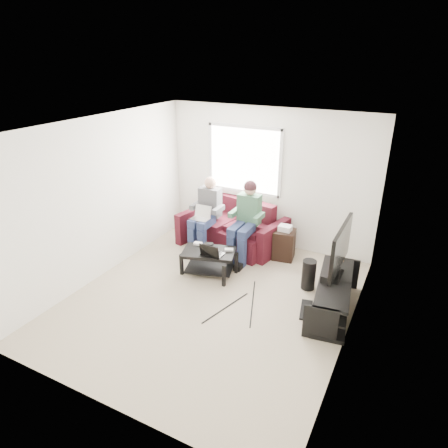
# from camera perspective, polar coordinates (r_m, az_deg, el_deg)

# --- Properties ---
(floor) EXTENTS (4.50, 4.50, 0.00)m
(floor) POSITION_cam_1_polar(r_m,az_deg,el_deg) (6.20, -1.83, -10.68)
(floor) COLOR #C0AF95
(floor) RESTS_ON ground
(ceiling) EXTENTS (4.50, 4.50, 0.00)m
(ceiling) POSITION_cam_1_polar(r_m,az_deg,el_deg) (5.20, -2.21, 13.73)
(ceiling) COLOR white
(ceiling) RESTS_ON wall_back
(wall_back) EXTENTS (4.50, 0.00, 4.50)m
(wall_back) POSITION_cam_1_polar(r_m,az_deg,el_deg) (7.50, 6.41, 6.46)
(wall_back) COLOR white
(wall_back) RESTS_ON floor
(wall_front) EXTENTS (4.50, 0.00, 4.50)m
(wall_front) POSITION_cam_1_polar(r_m,az_deg,el_deg) (4.00, -18.12, -10.92)
(wall_front) COLOR white
(wall_front) RESTS_ON floor
(wall_left) EXTENTS (0.00, 4.50, 4.50)m
(wall_left) POSITION_cam_1_polar(r_m,az_deg,el_deg) (6.71, -17.13, 3.48)
(wall_left) COLOR white
(wall_left) RESTS_ON floor
(wall_right) EXTENTS (0.00, 4.50, 4.50)m
(wall_right) POSITION_cam_1_polar(r_m,az_deg,el_deg) (5.00, 18.52, -3.70)
(wall_right) COLOR white
(wall_right) RESTS_ON floor
(window) EXTENTS (1.48, 0.04, 1.28)m
(window) POSITION_cam_1_polar(r_m,az_deg,el_deg) (7.58, 2.90, 9.13)
(window) COLOR white
(window) RESTS_ON wall_back
(sofa) EXTENTS (2.04, 1.19, 0.87)m
(sofa) POSITION_cam_1_polar(r_m,az_deg,el_deg) (7.66, 1.31, -0.83)
(sofa) COLOR #41101C
(sofa) RESTS_ON floor
(person_left) EXTENTS (0.40, 0.70, 1.36)m
(person_left) POSITION_cam_1_polar(r_m,az_deg,el_deg) (7.40, -2.58, 1.83)
(person_left) COLOR navy
(person_left) RESTS_ON sofa
(person_right) EXTENTS (0.40, 0.71, 1.41)m
(person_right) POSITION_cam_1_polar(r_m,az_deg,el_deg) (7.06, 3.16, 1.24)
(person_right) COLOR navy
(person_right) RESTS_ON sofa
(laptop_silver) EXTENTS (0.33, 0.24, 0.24)m
(laptop_silver) POSITION_cam_1_polar(r_m,az_deg,el_deg) (7.25, -3.35, 1.18)
(laptop_silver) COLOR silver
(laptop_silver) RESTS_ON person_left
(coffee_table) EXTENTS (0.97, 0.75, 0.43)m
(coffee_table) POSITION_cam_1_polar(r_m,az_deg,el_deg) (6.69, -2.17, -4.74)
(coffee_table) COLOR black
(coffee_table) RESTS_ON floor
(laptop_black) EXTENTS (0.39, 0.32, 0.24)m
(laptop_black) POSITION_cam_1_polar(r_m,az_deg,el_deg) (6.47, -1.62, -3.45)
(laptop_black) COLOR black
(laptop_black) RESTS_ON coffee_table
(controller_a) EXTENTS (0.15, 0.11, 0.04)m
(controller_a) POSITION_cam_1_polar(r_m,az_deg,el_deg) (6.85, -3.75, -2.81)
(controller_a) COLOR silver
(controller_a) RESTS_ON coffee_table
(controller_b) EXTENTS (0.16, 0.12, 0.04)m
(controller_b) POSITION_cam_1_polar(r_m,az_deg,el_deg) (6.81, -2.19, -2.93)
(controller_b) COLOR black
(controller_b) RESTS_ON coffee_table
(controller_c) EXTENTS (0.16, 0.14, 0.04)m
(controller_c) POSITION_cam_1_polar(r_m,az_deg,el_deg) (6.62, 0.71, -3.74)
(controller_c) COLOR gray
(controller_c) RESTS_ON coffee_table
(tv_stand) EXTENTS (0.65, 1.56, 0.50)m
(tv_stand) POSITION_cam_1_polar(r_m,az_deg,el_deg) (6.05, 15.33, -10.03)
(tv_stand) COLOR black
(tv_stand) RESTS_ON floor
(tv) EXTENTS (0.12, 1.10, 0.81)m
(tv) POSITION_cam_1_polar(r_m,az_deg,el_deg) (5.78, 16.30, -3.42)
(tv) COLOR black
(tv) RESTS_ON tv_stand
(soundbar) EXTENTS (0.12, 0.50, 0.10)m
(soundbar) POSITION_cam_1_polar(r_m,az_deg,el_deg) (5.99, 14.75, -6.70)
(soundbar) COLOR black
(soundbar) RESTS_ON tv_stand
(drink_cup) EXTENTS (0.08, 0.08, 0.12)m
(drink_cup) POSITION_cam_1_polar(r_m,az_deg,el_deg) (6.43, 16.48, -4.58)
(drink_cup) COLOR #986841
(drink_cup) RESTS_ON tv_stand
(console_white) EXTENTS (0.30, 0.22, 0.06)m
(console_white) POSITION_cam_1_polar(r_m,az_deg,el_deg) (5.68, 14.48, -11.48)
(console_white) COLOR silver
(console_white) RESTS_ON tv_stand
(console_grey) EXTENTS (0.34, 0.26, 0.08)m
(console_grey) POSITION_cam_1_polar(r_m,az_deg,el_deg) (6.26, 16.03, -8.01)
(console_grey) COLOR gray
(console_grey) RESTS_ON tv_stand
(console_black) EXTENTS (0.38, 0.30, 0.07)m
(console_black) POSITION_cam_1_polar(r_m,az_deg,el_deg) (5.97, 15.30, -9.66)
(console_black) COLOR black
(console_black) RESTS_ON tv_stand
(subwoofer) EXTENTS (0.22, 0.22, 0.49)m
(subwoofer) POSITION_cam_1_polar(r_m,az_deg,el_deg) (6.47, 12.00, -7.09)
(subwoofer) COLOR black
(subwoofer) RESTS_ON floor
(keyboard_floor) EXTENTS (0.26, 0.52, 0.03)m
(keyboard_floor) POSITION_cam_1_polar(r_m,az_deg,el_deg) (6.07, 11.66, -11.92)
(keyboard_floor) COLOR black
(keyboard_floor) RESTS_ON floor
(end_table) EXTENTS (0.37, 0.37, 0.64)m
(end_table) POSITION_cam_1_polar(r_m,az_deg,el_deg) (7.28, 8.58, -2.78)
(end_table) COLOR black
(end_table) RESTS_ON floor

